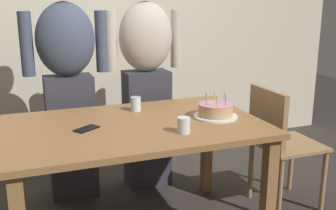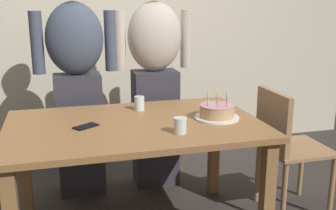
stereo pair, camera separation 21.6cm
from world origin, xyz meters
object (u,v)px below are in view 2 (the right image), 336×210
object	(u,v)px
birthday_cake	(217,112)
person_woman_cardigan	(155,77)
water_glass_near	(180,126)
dining_chair	(285,142)
cell_phone	(86,126)
person_man_bearded	(77,81)
water_glass_far	(139,103)

from	to	relation	value
birthday_cake	person_woman_cardigan	xyz separation A→B (m)	(-0.21, 0.76, 0.09)
water_glass_near	dining_chair	distance (m)	0.91
water_glass_near	cell_phone	bearing A→B (deg)	153.35
birthday_cake	person_man_bearded	size ratio (longest dim) A/B	0.17
person_woman_cardigan	cell_phone	bearing A→B (deg)	51.01
person_woman_cardigan	dining_chair	xyz separation A→B (m)	(0.73, -0.70, -0.36)
cell_phone	person_man_bearded	xyz separation A→B (m)	(-0.00, 0.72, 0.13)
water_glass_near	person_woman_cardigan	distance (m)	0.98
birthday_cake	dining_chair	bearing A→B (deg)	6.55
water_glass_far	person_woman_cardigan	world-z (taller)	person_woman_cardigan
birthday_cake	water_glass_near	distance (m)	0.37
birthday_cake	person_woman_cardigan	distance (m)	0.79
person_man_bearded	dining_chair	size ratio (longest dim) A/B	1.90
person_man_bearded	water_glass_far	bearing A→B (deg)	130.36
person_woman_cardigan	dining_chair	world-z (taller)	person_woman_cardigan
water_glass_far	birthday_cake	bearing A→B (deg)	-37.03
person_man_bearded	water_glass_near	bearing A→B (deg)	117.10
cell_phone	water_glass_near	bearing A→B (deg)	-60.85
water_glass_near	person_man_bearded	size ratio (longest dim) A/B	0.05
water_glass_near	person_man_bearded	xyz separation A→B (m)	(-0.50, 0.97, 0.09)
birthday_cake	water_glass_far	bearing A→B (deg)	142.97
water_glass_near	cell_phone	world-z (taller)	water_glass_near
dining_chair	birthday_cake	bearing A→B (deg)	96.55
cell_phone	birthday_cake	bearing A→B (deg)	-36.95
cell_phone	dining_chair	distance (m)	1.34
birthday_cake	water_glass_far	xyz separation A→B (m)	(-0.42, 0.32, 0.01)
person_man_bearded	dining_chair	bearing A→B (deg)	152.10
birthday_cake	cell_phone	size ratio (longest dim) A/B	1.91
dining_chair	water_glass_far	bearing A→B (deg)	74.75
person_woman_cardigan	birthday_cake	bearing A→B (deg)	105.39
dining_chair	person_woman_cardigan	bearing A→B (deg)	46.35
birthday_cake	water_glass_near	world-z (taller)	birthday_cake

